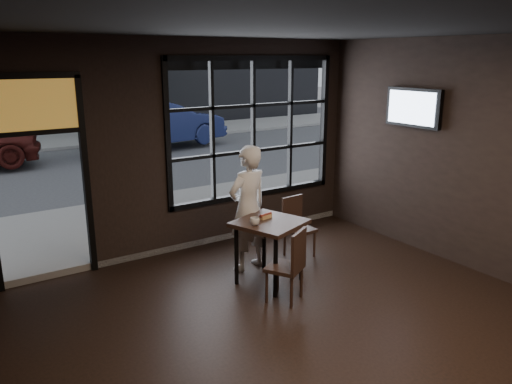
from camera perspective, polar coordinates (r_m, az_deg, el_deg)
floor at (r=5.41m, az=9.80°, el=-17.88°), size 6.00×7.00×0.02m
ceiling at (r=4.55m, az=11.71°, el=18.53°), size 6.00×7.00×0.02m
window_frame at (r=8.12m, az=-0.33°, el=7.28°), size 3.06×0.12×2.28m
stained_transom at (r=6.85m, az=-24.48°, el=9.08°), size 1.20×0.06×0.70m
street_asphalt at (r=27.58m, az=-26.79°, el=7.51°), size 60.00×41.00×0.04m
cafe_table at (r=6.64m, az=1.55°, el=-6.83°), size 1.02×1.02×0.86m
chair_near at (r=6.16m, az=3.28°, el=-8.33°), size 0.55×0.55×0.93m
chair_window at (r=7.50m, az=5.03°, el=-4.09°), size 0.43×0.43×0.90m
man at (r=6.92m, az=-0.94°, el=-1.88°), size 0.71×0.53×1.78m
hotdog at (r=6.58m, az=1.10°, el=-2.79°), size 0.21×0.12×0.06m
cup at (r=6.32m, az=-0.15°, el=-3.38°), size 0.17×0.17×0.10m
tv at (r=7.93m, az=17.54°, el=9.19°), size 0.11×0.99×0.58m
navy_car at (r=16.49m, az=-11.10°, el=7.69°), size 4.66×2.28×1.47m
tree_right at (r=19.75m, az=-14.33°, el=15.28°), size 2.57×2.57×4.39m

